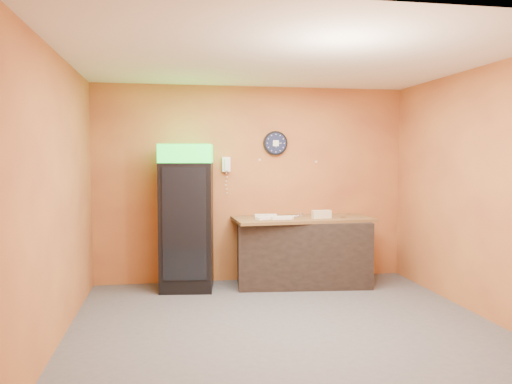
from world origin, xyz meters
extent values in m
plane|color=#47474C|center=(0.00, 0.00, 0.00)|extent=(4.50, 4.50, 0.00)
cube|color=#C67B38|center=(0.00, 2.00, 1.40)|extent=(4.50, 0.02, 2.80)
cube|color=#C67B38|center=(-2.25, 0.00, 1.40)|extent=(0.02, 4.00, 2.80)
cube|color=#C67B38|center=(2.25, 0.00, 1.40)|extent=(0.02, 4.00, 2.80)
cube|color=white|center=(0.00, 0.00, 2.80)|extent=(4.50, 4.00, 0.02)
cube|color=black|center=(-0.96, 1.65, 0.86)|extent=(0.76, 0.76, 1.71)
cube|color=#1BE92F|center=(-0.96, 1.65, 1.83)|extent=(0.76, 0.76, 0.24)
cube|color=black|center=(-0.92, 1.31, 0.93)|extent=(0.57, 0.09, 1.47)
cube|color=black|center=(0.64, 1.60, 0.45)|extent=(1.89, 1.00, 0.90)
cylinder|color=black|center=(0.33, 1.98, 1.99)|extent=(0.35, 0.05, 0.35)
cylinder|color=#0F1433|center=(0.33, 1.95, 1.99)|extent=(0.30, 0.01, 0.30)
cube|color=white|center=(0.33, 1.94, 1.99)|extent=(0.09, 0.00, 0.09)
cube|color=white|center=(-0.39, 1.96, 1.68)|extent=(0.11, 0.07, 0.21)
cube|color=white|center=(-0.39, 1.91, 1.68)|extent=(0.05, 0.04, 0.17)
cube|color=brown|center=(0.64, 1.60, 0.92)|extent=(1.94, 0.91, 0.04)
cube|color=beige|center=(0.87, 1.45, 0.97)|extent=(0.27, 0.12, 0.06)
cube|color=beige|center=(0.87, 1.45, 1.03)|extent=(0.27, 0.12, 0.06)
cube|color=white|center=(0.09, 1.48, 0.96)|extent=(0.29, 0.20, 0.04)
cube|color=white|center=(0.31, 1.45, 0.97)|extent=(0.30, 0.13, 0.04)
cube|color=white|center=(0.13, 1.69, 0.97)|extent=(0.32, 0.14, 0.04)
cylinder|color=silver|center=(0.64, 1.69, 0.97)|extent=(0.06, 0.06, 0.06)
camera|label=1|loc=(-1.18, -5.12, 1.79)|focal=35.00mm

